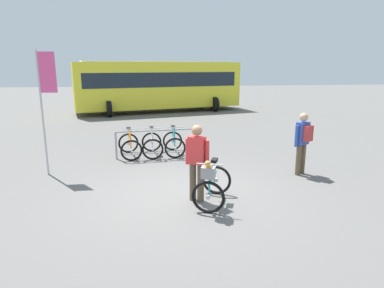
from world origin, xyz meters
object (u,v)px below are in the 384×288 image
racked_bike_white (152,144)px  racked_bike_teal (174,143)px  person_with_featured_bike (197,160)px  bus_distant (159,83)px  featured_bicycle (212,183)px  racked_bike_orange (130,146)px  pedestrian_with_backpack (303,140)px  banner_flag (45,89)px

racked_bike_white → racked_bike_teal: (0.70, 0.07, -0.00)m
person_with_featured_bike → bus_distant: bus_distant is taller
featured_bicycle → person_with_featured_bike: size_ratio=0.77×
racked_bike_orange → pedestrian_with_backpack: bearing=-27.1°
featured_bicycle → banner_flag: bearing=146.4°
racked_bike_orange → banner_flag: banner_flag is taller
person_with_featured_bike → banner_flag: 4.38m
featured_bicycle → person_with_featured_bike: person_with_featured_bike is taller
racked_bike_white → racked_bike_teal: size_ratio=1.01×
racked_bike_orange → pedestrian_with_backpack: (4.57, -2.34, 0.57)m
racked_bike_teal → banner_flag: (-3.32, -1.63, 1.86)m
pedestrian_with_backpack → banner_flag: (-6.50, 0.84, 1.29)m
racked_bike_orange → person_with_featured_bike: (1.60, -3.72, 0.54)m
person_with_featured_bike → pedestrian_with_backpack: same height
featured_bicycle → bus_distant: bearing=92.4°
pedestrian_with_backpack → bus_distant: bearing=104.4°
racked_bike_teal → banner_flag: bearing=-153.8°
racked_bike_white → banner_flag: bearing=-149.2°
person_with_featured_bike → bus_distant: bearing=91.4°
person_with_featured_bike → banner_flag: banner_flag is taller
featured_bicycle → bus_distant: bus_distant is taller
racked_bike_white → featured_bicycle: (1.17, -4.08, 0.12)m
racked_bike_teal → pedestrian_with_backpack: bearing=-37.9°
featured_bicycle → banner_flag: (-3.79, 2.52, 1.74)m
bus_distant → featured_bicycle: bearing=-87.6°
racked_bike_orange → featured_bicycle: featured_bicycle is taller
racked_bike_teal → bus_distant: bus_distant is taller
racked_bike_white → pedestrian_with_backpack: 4.59m
racked_bike_white → person_with_featured_bike: size_ratio=0.68×
racked_bike_teal → bus_distant: (-0.15, 10.49, 1.37)m
featured_bicycle → pedestrian_with_backpack: bearing=31.8°
racked_bike_orange → pedestrian_with_backpack: size_ratio=0.73×
racked_bike_white → featured_bicycle: size_ratio=0.89×
racked_bike_teal → banner_flag: banner_flag is taller
racked_bike_orange → racked_bike_teal: bearing=5.7°
racked_bike_teal → pedestrian_with_backpack: size_ratio=0.68×
bus_distant → person_with_featured_bike: bearing=-88.6°
banner_flag → bus_distant: bearing=75.3°
racked_bike_orange → featured_bicycle: 4.42m
person_with_featured_bike → featured_bicycle: bearing=-47.2°
pedestrian_with_backpack → racked_bike_orange: bearing=152.9°
racked_bike_teal → pedestrian_with_backpack: 4.07m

